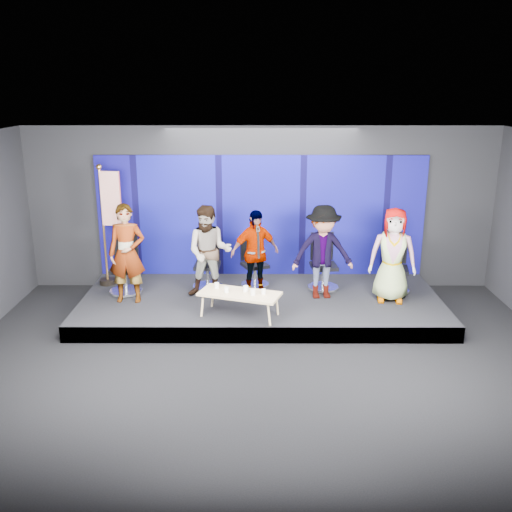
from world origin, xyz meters
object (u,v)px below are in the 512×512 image
at_px(coffee_table, 240,295).
at_px(mug_e, 264,292).
at_px(panelist_d, 323,252).
at_px(chair_d, 323,271).
at_px(chair_a, 126,274).
at_px(mug_a, 217,285).
at_px(mug_b, 227,290).
at_px(mug_c, 246,289).
at_px(chair_c, 254,269).
at_px(panelist_b, 209,252).
at_px(panelist_a, 127,254).
at_px(chair_b, 208,270).
at_px(panelist_e, 393,255).
at_px(panelist_c, 255,253).
at_px(chair_e, 394,274).
at_px(flag_stand, 109,223).
at_px(mug_d, 253,292).

xyz_separation_m(coffee_table, mug_e, (0.43, -0.06, 0.08)).
bearing_deg(panelist_d, chair_d, 75.78).
bearing_deg(chair_a, mug_a, -28.81).
height_order(mug_b, mug_c, mug_c).
height_order(mug_c, mug_e, mug_c).
bearing_deg(chair_c, panelist_b, -166.90).
distance_m(panelist_a, chair_d, 3.91).
distance_m(chair_b, chair_d, 2.35).
bearing_deg(mug_b, coffee_table, -3.97).
height_order(chair_b, mug_c, chair_b).
relative_size(panelist_e, mug_a, 17.84).
relative_size(chair_a, mug_c, 11.02).
xyz_separation_m(panelist_c, chair_e, (2.80, 0.14, -0.48)).
distance_m(chair_a, chair_b, 1.65).
bearing_deg(mug_c, panelist_e, 15.01).
relative_size(mug_a, flag_stand, 0.04).
relative_size(chair_c, mug_e, 11.61).
height_order(chair_c, panelist_e, panelist_e).
distance_m(panelist_c, chair_d, 1.50).
xyz_separation_m(panelist_b, panelist_d, (2.19, -0.05, 0.01)).
bearing_deg(chair_a, mug_e, -26.43).
relative_size(panelist_b, panelist_e, 1.00).
xyz_separation_m(mug_a, mug_b, (0.19, -0.22, -0.00)).
height_order(panelist_a, mug_a, panelist_a).
bearing_deg(mug_b, mug_c, 7.15).
xyz_separation_m(panelist_b, flag_stand, (-2.08, 0.67, 0.42)).
bearing_deg(chair_c, panelist_a, 177.57).
bearing_deg(panelist_c, chair_b, 135.72).
height_order(chair_a, chair_e, chair_a).
xyz_separation_m(panelist_b, mug_d, (0.85, -1.13, -0.42)).
bearing_deg(chair_c, mug_e, -106.82).
height_order(chair_c, panelist_d, panelist_d).
bearing_deg(panelist_a, flag_stand, 118.89).
relative_size(mug_c, mug_d, 1.03).
relative_size(mug_a, mug_b, 1.03).
bearing_deg(chair_c, mug_d, -113.13).
bearing_deg(flag_stand, mug_e, -22.34).
bearing_deg(panelist_c, mug_d, -114.18).
distance_m(panelist_c, mug_d, 1.30).
distance_m(chair_c, chair_d, 1.42).
bearing_deg(chair_b, mug_b, -70.49).
relative_size(coffee_table, mug_c, 14.63).
height_order(panelist_d, mug_e, panelist_d).
bearing_deg(chair_d, flag_stand, 172.02).
bearing_deg(chair_e, mug_c, -148.10).
bearing_deg(mug_a, mug_b, -49.53).
distance_m(panelist_d, chair_e, 1.62).
xyz_separation_m(panelist_b, mug_e, (1.04, -1.08, -0.42)).
distance_m(chair_c, mug_a, 1.56).
relative_size(chair_e, mug_a, 11.01).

